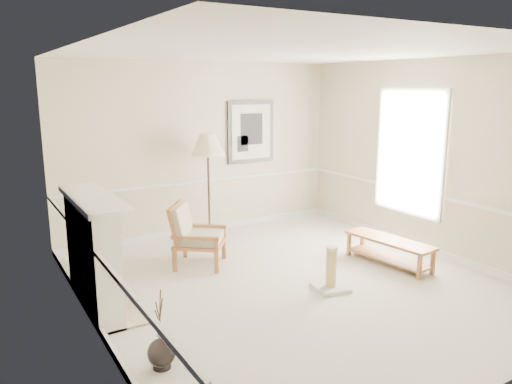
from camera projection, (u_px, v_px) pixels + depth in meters
ground at (293, 283)px, 6.46m from camera, size 5.50×5.50×0.00m
room at (301, 139)px, 6.20m from camera, size 5.04×5.54×2.92m
fireplace at (94, 254)px, 5.66m from camera, size 0.64×1.64×1.31m
floor_vase at (162, 354)px, 4.51m from camera, size 0.26×0.26×0.77m
armchair at (193, 233)px, 7.04m from camera, size 0.96×0.95×0.88m
floor_lamp at (208, 148)px, 8.02m from camera, size 0.65×0.65×1.75m
bench at (389, 247)px, 7.09m from camera, size 0.57×1.38×0.38m
scratching_post at (331, 276)px, 6.23m from camera, size 0.46×0.46×0.57m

